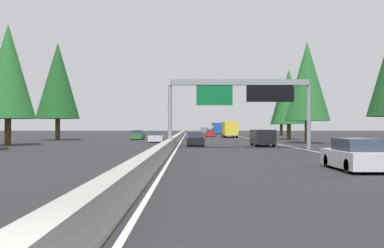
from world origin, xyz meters
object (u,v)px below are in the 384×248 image
(box_truck_mid_right, at_px, (230,129))
(pickup_mid_center, at_px, (204,131))
(oncoming_far, at_px, (138,135))
(oncoming_near, at_px, (156,137))
(conifer_left_mid, at_px, (58,81))
(sign_gantry_overhead, at_px, (241,94))
(conifer_right_distant, at_px, (281,105))
(sedan_near_right, at_px, (195,139))
(bus_mid_left, at_px, (217,128))
(conifer_right_far, at_px, (289,97))
(conifer_right_mid, at_px, (307,81))
(sedan_distant_a, at_px, (355,155))
(minivan_far_left, at_px, (262,137))
(sedan_far_center, at_px, (210,133))
(conifer_left_near, at_px, (8,71))

(box_truck_mid_right, distance_m, pickup_mid_center, 30.53)
(box_truck_mid_right, height_order, oncoming_far, box_truck_mid_right)
(oncoming_near, distance_m, conifer_left_mid, 19.79)
(sign_gantry_overhead, bearing_deg, conifer_right_distant, -14.94)
(sedan_near_right, distance_m, bus_mid_left, 76.33)
(box_truck_mid_right, bearing_deg, conifer_left_mid, 120.05)
(box_truck_mid_right, distance_m, conifer_right_far, 15.77)
(sedan_near_right, relative_size, conifer_right_mid, 0.36)
(box_truck_mid_right, bearing_deg, oncoming_far, 129.46)
(sign_gantry_overhead, height_order, sedan_near_right, sign_gantry_overhead)
(sedan_distant_a, bearing_deg, minivan_far_left, 0.02)
(sedan_distant_a, relative_size, minivan_far_left, 0.88)
(oncoming_far, bearing_deg, sedan_near_right, 21.26)
(minivan_far_left, distance_m, sedan_far_center, 43.98)
(bus_mid_left, relative_size, conifer_left_mid, 0.79)
(sedan_near_right, distance_m, sedan_far_center, 43.64)
(sedan_far_center, height_order, conifer_left_mid, conifer_left_mid)
(oncoming_far, xyz_separation_m, conifer_left_near, (-21.28, 11.34, 7.24))
(minivan_far_left, xyz_separation_m, box_truck_mid_right, (35.51, 0.16, 0.66))
(minivan_far_left, relative_size, conifer_left_near, 0.38)
(sedan_distant_a, distance_m, pickup_mid_center, 91.26)
(pickup_mid_center, bearing_deg, conifer_right_mid, -169.65)
(box_truck_mid_right, bearing_deg, sedan_near_right, 169.06)
(sedan_far_center, relative_size, pickup_mid_center, 0.79)
(conifer_right_distant, bearing_deg, sedan_far_center, 125.47)
(pickup_mid_center, height_order, oncoming_far, pickup_mid_center)
(pickup_mid_center, bearing_deg, sign_gantry_overhead, -179.35)
(sedan_near_right, relative_size, conifer_left_mid, 0.30)
(conifer_right_mid, bearing_deg, conifer_left_near, 100.68)
(conifer_left_near, bearing_deg, conifer_left_mid, 0.75)
(pickup_mid_center, bearing_deg, minivan_far_left, -176.70)
(pickup_mid_center, height_order, conifer_right_far, conifer_right_far)
(conifer_left_near, bearing_deg, conifer_right_mid, -79.32)
(bus_mid_left, bearing_deg, pickup_mid_center, 159.77)
(minivan_far_left, bearing_deg, oncoming_far, 34.56)
(sedan_near_right, height_order, sedan_far_center, same)
(bus_mid_left, xyz_separation_m, pickup_mid_center, (-10.53, 3.88, -0.80))
(sedan_near_right, relative_size, box_truck_mid_right, 0.52)
(oncoming_near, relative_size, conifer_left_mid, 0.30)
(conifer_right_mid, height_order, conifer_left_mid, conifer_left_mid)
(box_truck_mid_right, relative_size, conifer_right_far, 0.77)
(sedan_distant_a, height_order, conifer_left_near, conifer_left_near)
(sign_gantry_overhead, bearing_deg, minivan_far_left, -24.04)
(sign_gantry_overhead, height_order, conifer_left_near, conifer_left_near)
(oncoming_far, bearing_deg, sign_gantry_overhead, 23.37)
(conifer_right_mid, bearing_deg, pickup_mid_center, 10.35)
(sign_gantry_overhead, height_order, sedan_distant_a, sign_gantry_overhead)
(sedan_distant_a, bearing_deg, oncoming_far, 18.04)
(pickup_mid_center, height_order, conifer_left_mid, conifer_left_mid)
(sedan_distant_a, relative_size, conifer_right_mid, 0.36)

